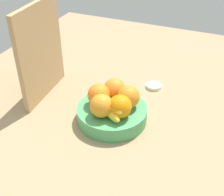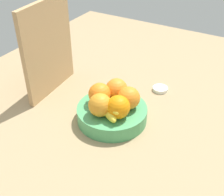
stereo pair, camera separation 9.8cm
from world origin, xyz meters
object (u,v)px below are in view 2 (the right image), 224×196
(orange_back_right, at_px, (129,98))
(jar_lid, at_px, (160,89))
(orange_front_right, at_px, (100,94))
(orange_back_left, at_px, (118,107))
(orange_front_left, at_px, (116,89))
(cutting_board, at_px, (48,48))
(banana_bunch, at_px, (105,104))
(fruit_bowl, at_px, (112,114))
(orange_center, at_px, (100,105))

(orange_back_right, xyz_separation_m, jar_lid, (0.23, -0.03, -0.08))
(orange_front_right, height_order, orange_back_left, same)
(jar_lid, bearing_deg, orange_front_left, 156.09)
(cutting_board, bearing_deg, jar_lid, -65.88)
(jar_lid, bearing_deg, orange_front_right, 154.60)
(cutting_board, bearing_deg, orange_back_left, -108.19)
(orange_back_left, height_order, banana_bunch, orange_back_left)
(orange_front_right, bearing_deg, orange_front_left, -30.57)
(banana_bunch, bearing_deg, orange_front_right, 53.60)
(fruit_bowl, distance_m, orange_front_left, 0.09)
(orange_front_right, xyz_separation_m, orange_back_right, (0.03, -0.10, 0.00))
(orange_center, bearing_deg, fruit_bowl, -13.80)
(jar_lid, bearing_deg, orange_center, 164.46)
(orange_center, relative_size, jar_lid, 1.27)
(orange_front_right, distance_m, cutting_board, 0.28)
(orange_center, xyz_separation_m, cutting_board, (0.11, 0.30, 0.09))
(fruit_bowl, distance_m, orange_front_right, 0.08)
(orange_front_right, distance_m, orange_center, 0.06)
(orange_front_left, bearing_deg, fruit_bowl, -163.69)
(cutting_board, bearing_deg, orange_front_right, -105.95)
(orange_front_right, bearing_deg, orange_center, -145.84)
(orange_front_right, bearing_deg, jar_lid, -25.40)
(orange_front_right, distance_m, banana_bunch, 0.05)
(fruit_bowl, distance_m, orange_back_right, 0.09)
(jar_lid, bearing_deg, banana_bunch, 164.19)
(orange_center, bearing_deg, cutting_board, 70.05)
(fruit_bowl, xyz_separation_m, jar_lid, (0.26, -0.07, -0.02))
(orange_back_left, xyz_separation_m, banana_bunch, (0.00, 0.05, -0.01))
(orange_back_right, xyz_separation_m, cutting_board, (0.02, 0.36, 0.09))
(fruit_bowl, height_order, cutting_board, cutting_board)
(jar_lid, bearing_deg, fruit_bowl, 164.11)
(fruit_bowl, xyz_separation_m, orange_front_right, (0.00, 0.05, 0.07))
(cutting_board, xyz_separation_m, jar_lid, (0.21, -0.38, -0.17))
(orange_front_left, height_order, jar_lid, orange_front_left)
(fruit_bowl, distance_m, jar_lid, 0.27)
(orange_front_left, bearing_deg, orange_back_right, -112.54)
(cutting_board, height_order, jar_lid, cutting_board)
(orange_front_left, distance_m, jar_lid, 0.24)
(orange_back_left, xyz_separation_m, jar_lid, (0.29, -0.03, -0.08))
(orange_back_left, bearing_deg, jar_lid, -6.24)
(orange_front_right, relative_size, cutting_board, 0.22)
(banana_bunch, xyz_separation_m, jar_lid, (0.29, -0.08, -0.08))
(banana_bunch, bearing_deg, fruit_bowl, -15.12)
(orange_center, xyz_separation_m, banana_bunch, (0.02, -0.00, -0.01))
(fruit_bowl, distance_m, orange_center, 0.09)
(orange_center, relative_size, orange_back_right, 1.00)
(fruit_bowl, relative_size, orange_back_right, 3.12)
(fruit_bowl, height_order, orange_front_right, orange_front_right)
(orange_back_right, height_order, banana_bunch, orange_back_right)
(fruit_bowl, xyz_separation_m, orange_back_right, (0.03, -0.05, 0.07))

